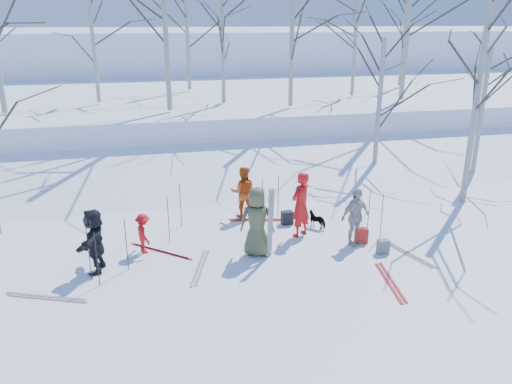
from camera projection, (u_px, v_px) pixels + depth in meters
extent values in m
plane|color=white|center=(269.00, 258.00, 12.83)|extent=(120.00, 120.00, 0.00)
cube|color=white|center=(224.00, 175.00, 19.23)|extent=(70.00, 9.49, 4.12)
cube|color=white|center=(194.00, 110.00, 28.15)|extent=(70.00, 18.00, 2.20)
cube|color=white|center=(169.00, 62.00, 47.16)|extent=(90.00, 30.00, 6.00)
imported|color=#494E2F|center=(257.00, 222.00, 12.75)|extent=(1.03, 0.82, 1.84)
imported|color=red|center=(301.00, 205.00, 13.90)|extent=(0.81, 0.75, 1.87)
imported|color=#BE460E|center=(243.00, 192.00, 15.32)|extent=(0.87, 0.73, 1.60)
imported|color=red|center=(143.00, 233.00, 13.00)|extent=(0.57, 0.78, 1.08)
imported|color=beige|center=(355.00, 217.00, 13.39)|extent=(1.01, 0.68, 1.60)
imported|color=black|center=(95.00, 240.00, 11.95)|extent=(0.75, 1.55, 1.60)
imported|color=black|center=(317.00, 219.00, 14.66)|extent=(0.60, 0.62, 0.50)
cube|color=silver|center=(269.00, 224.00, 12.53)|extent=(0.08, 0.16, 1.90)
cube|color=silver|center=(272.00, 223.00, 12.60)|extent=(0.10, 0.23, 1.89)
cylinder|color=black|center=(278.00, 197.00, 15.27)|extent=(0.02, 0.02, 1.34)
cylinder|color=black|center=(369.00, 214.00, 13.97)|extent=(0.02, 0.02, 1.34)
cylinder|color=black|center=(180.00, 205.00, 14.61)|extent=(0.02, 0.02, 1.34)
cylinder|color=black|center=(382.00, 217.00, 13.74)|extent=(0.02, 0.02, 1.34)
cylinder|color=black|center=(89.00, 254.00, 11.55)|extent=(0.02, 0.02, 1.34)
cylinder|color=black|center=(97.00, 259.00, 11.31)|extent=(0.02, 0.02, 1.34)
cylinder|color=black|center=(126.00, 244.00, 12.05)|extent=(0.02, 0.02, 1.34)
cylinder|color=black|center=(168.00, 220.00, 13.50)|extent=(0.02, 0.02, 1.34)
cylinder|color=black|center=(263.00, 201.00, 14.96)|extent=(0.02, 0.02, 1.34)
cube|color=#B3211B|center=(361.00, 236.00, 13.66)|extent=(0.32, 0.22, 0.42)
cube|color=slate|center=(383.00, 247.00, 13.05)|extent=(0.30, 0.20, 0.38)
cube|color=black|center=(287.00, 218.00, 14.93)|extent=(0.34, 0.24, 0.40)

